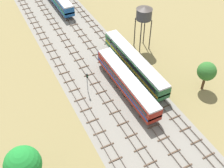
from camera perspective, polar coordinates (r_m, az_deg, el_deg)
The scene contains 13 objects.
ground_plane at distance 67.39m, azimuth -6.08°, elevation 7.05°, with size 480.00×480.00×0.00m, color olive.
ballast_bed at distance 67.39m, azimuth -6.08°, elevation 7.05°, with size 17.62×176.00×0.01m, color gray.
track_far_left at distance 66.58m, azimuth -11.86°, elevation 5.96°, with size 2.40×126.00×0.29m.
track_left at distance 67.52m, azimuth -8.20°, elevation 7.05°, with size 2.40×126.00×0.29m.
track_centre_left at distance 68.75m, azimuth -4.64°, elevation 8.07°, with size 2.40×126.00×0.29m.
track_centre at distance 70.25m, azimuth -1.20°, elevation 9.02°, with size 2.40×126.00×0.29m.
diesel_railcar_centre_left_near at distance 53.95m, azimuth 3.03°, elevation 0.42°, with size 2.96×20.50×3.80m.
passenger_coach_centre_mid at distance 59.01m, azimuth 4.58°, elevation 4.57°, with size 2.96×22.00×3.80m.
water_tower at distance 63.53m, azimuth 6.56°, elevation 14.01°, with size 3.64×3.64×10.50m.
signal_post_nearest at distance 53.78m, azimuth -5.07°, elevation 0.76°, with size 0.28×0.47×4.73m.
signal_post_near at distance 62.44m, azimuth -0.29°, elevation 7.77°, with size 0.28×0.47×5.06m.
lineside_tree_0 at distance 56.34m, azimuth 18.77°, elevation 2.44°, with size 3.69×3.69×6.36m.
lineside_tree_1 at distance 40.92m, azimuth -17.73°, elevation -15.37°, with size 5.14×5.14×7.71m.
Camera 1 is at (-18.44, 3.72, 38.33)m, focal length 44.81 mm.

